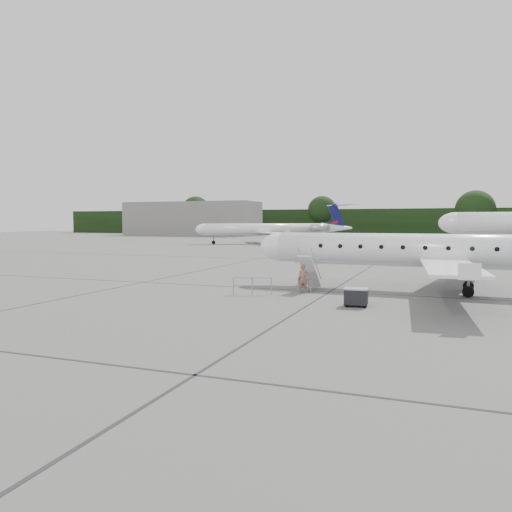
% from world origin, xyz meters
% --- Properties ---
extents(ground, '(320.00, 320.00, 0.00)m').
position_xyz_m(ground, '(0.00, 0.00, 0.00)').
color(ground, '#595957').
rests_on(ground, ground).
extents(treeline, '(260.00, 4.00, 8.00)m').
position_xyz_m(treeline, '(0.00, 130.00, 4.00)').
color(treeline, black).
rests_on(treeline, ground).
extents(terminal_building, '(40.00, 14.00, 10.00)m').
position_xyz_m(terminal_building, '(-70.00, 110.00, 5.00)').
color(terminal_building, slate).
rests_on(terminal_building, ground).
extents(main_regional_jet, '(28.21, 20.91, 7.01)m').
position_xyz_m(main_regional_jet, '(1.51, 7.73, 3.51)').
color(main_regional_jet, white).
rests_on(main_regional_jet, ground).
extents(airstair, '(0.95, 2.33, 2.20)m').
position_xyz_m(airstair, '(-6.65, 5.92, 1.10)').
color(airstair, white).
rests_on(airstair, ground).
extents(passenger, '(0.73, 0.59, 1.72)m').
position_xyz_m(passenger, '(-6.71, 4.63, 0.86)').
color(passenger, brown).
rests_on(passenger, ground).
extents(safety_railing, '(2.10, 0.82, 1.00)m').
position_xyz_m(safety_railing, '(-9.29, 2.89, 0.50)').
color(safety_railing, '#919399').
rests_on(safety_railing, ground).
extents(baggage_cart, '(1.19, 0.99, 0.98)m').
position_xyz_m(baggage_cart, '(-2.98, 1.01, 0.49)').
color(baggage_cart, black).
rests_on(baggage_cart, ground).
extents(bg_regional_left, '(35.99, 33.88, 7.66)m').
position_xyz_m(bg_regional_left, '(-30.69, 64.95, 3.83)').
color(bg_regional_left, white).
rests_on(bg_regional_left, ground).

